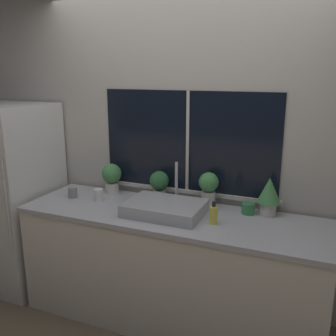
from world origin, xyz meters
TOP-DOWN VIEW (x-y plane):
  - wall_back at (0.00, 0.74)m, footprint 8.00×0.09m
  - wall_left at (-2.20, 1.50)m, footprint 0.06×7.00m
  - counter at (0.00, 0.34)m, footprint 2.31×0.70m
  - refrigerator at (-1.56, 0.34)m, footprint 0.72×0.73m
  - sink at (-0.04, 0.32)m, footprint 0.57×0.46m
  - potted_plant_far_left at (-0.66, 0.60)m, footprint 0.17×0.17m
  - potted_plant_center_left at (-0.21, 0.60)m, footprint 0.16×0.16m
  - potted_plant_center_right at (0.21, 0.60)m, footprint 0.15×0.15m
  - potted_plant_far_right at (0.67, 0.60)m, footprint 0.17×0.17m
  - soap_bottle at (0.35, 0.28)m, footprint 0.06×0.06m
  - mug_green at (0.54, 0.56)m, footprint 0.09×0.09m
  - mug_white at (-0.65, 0.38)m, footprint 0.07×0.07m
  - mug_grey at (-0.90, 0.36)m, footprint 0.08×0.08m

SIDE VIEW (x-z plane):
  - counter at x=0.00m, z-range 0.00..0.89m
  - refrigerator at x=-1.56m, z-range 0.00..1.65m
  - mug_green at x=0.54m, z-range 0.89..0.97m
  - mug_grey at x=-0.90m, z-range 0.89..0.98m
  - sink at x=-0.04m, z-range 0.76..1.11m
  - mug_white at x=-0.65m, z-range 0.89..0.99m
  - soap_bottle at x=0.35m, z-range 0.88..1.04m
  - potted_plant_center_left at x=-0.21m, z-range 0.91..1.14m
  - potted_plant_far_left at x=-0.66m, z-range 0.91..1.17m
  - potted_plant_center_right at x=0.21m, z-range 0.91..1.19m
  - potted_plant_far_right at x=0.67m, z-range 0.91..1.19m
  - wall_back at x=0.00m, z-range 0.00..2.70m
  - wall_left at x=-2.20m, z-range 0.00..2.70m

